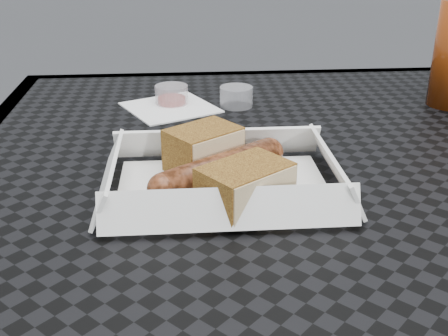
# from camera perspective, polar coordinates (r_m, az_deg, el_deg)

# --- Properties ---
(patio_table) EXTENTS (0.80, 0.80, 0.74)m
(patio_table) POSITION_cam_1_polar(r_m,az_deg,el_deg) (0.72, 5.83, -4.06)
(patio_table) COLOR black
(patio_table) RESTS_ON ground
(food_tray) EXTENTS (0.22, 0.15, 0.00)m
(food_tray) POSITION_cam_1_polar(r_m,az_deg,el_deg) (0.59, -0.08, -2.08)
(food_tray) COLOR white
(food_tray) RESTS_ON patio_table
(bratwurst) EXTENTS (0.15, 0.12, 0.03)m
(bratwurst) POSITION_cam_1_polar(r_m,az_deg,el_deg) (0.59, -0.41, -0.12)
(bratwurst) COLOR brown
(bratwurst) RESTS_ON food_tray
(bread_near) EXTENTS (0.09, 0.09, 0.05)m
(bread_near) POSITION_cam_1_polar(r_m,az_deg,el_deg) (0.62, -2.11, 1.95)
(bread_near) COLOR olive
(bread_near) RESTS_ON food_tray
(bread_far) EXTENTS (0.10, 0.10, 0.04)m
(bread_far) POSITION_cam_1_polar(r_m,az_deg,el_deg) (0.54, 2.16, -1.85)
(bread_far) COLOR olive
(bread_far) RESTS_ON food_tray
(veg_garnish) EXTENTS (0.03, 0.03, 0.00)m
(veg_garnish) POSITION_cam_1_polar(r_m,az_deg,el_deg) (0.57, 5.22, -3.07)
(veg_garnish) COLOR #DB3E09
(veg_garnish) RESTS_ON food_tray
(napkin) EXTENTS (0.16, 0.16, 0.00)m
(napkin) POSITION_cam_1_polar(r_m,az_deg,el_deg) (0.85, -5.49, 6.14)
(napkin) COLOR white
(napkin) RESTS_ON patio_table
(condiment_cup_sauce) EXTENTS (0.05, 0.05, 0.03)m
(condiment_cup_sauce) POSITION_cam_1_polar(r_m,az_deg,el_deg) (0.87, -5.35, 7.37)
(condiment_cup_sauce) COLOR maroon
(condiment_cup_sauce) RESTS_ON patio_table
(condiment_cup_empty) EXTENTS (0.05, 0.05, 0.03)m
(condiment_cup_empty) POSITION_cam_1_polar(r_m,az_deg,el_deg) (0.85, 1.25, 7.26)
(condiment_cup_empty) COLOR silver
(condiment_cup_empty) RESTS_ON patio_table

